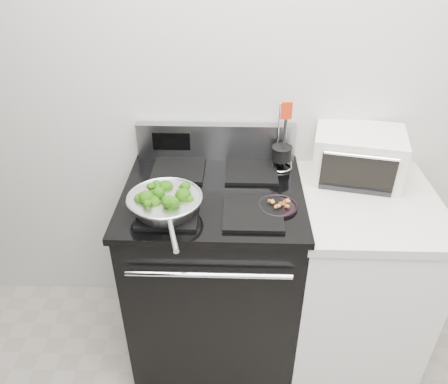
{
  "coord_description": "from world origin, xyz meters",
  "views": [
    {
      "loc": [
        -0.2,
        -0.18,
        1.98
      ],
      "look_at": [
        -0.25,
        1.36,
        0.98
      ],
      "focal_mm": 35.0,
      "sensor_mm": 36.0,
      "label": 1
    }
  ],
  "objects_px": {
    "bacon_plate": "(278,204)",
    "toaster_oven": "(358,155)",
    "skillet": "(165,203)",
    "utensil_holder": "(281,157)",
    "gas_range": "(214,269)"
  },
  "relations": [
    {
      "from": "bacon_plate",
      "to": "toaster_oven",
      "type": "xyz_separation_m",
      "value": [
        0.38,
        0.31,
        0.07
      ]
    },
    {
      "from": "skillet",
      "to": "bacon_plate",
      "type": "distance_m",
      "value": 0.46
    },
    {
      "from": "bacon_plate",
      "to": "toaster_oven",
      "type": "bearing_deg",
      "value": 39.3
    },
    {
      "from": "skillet",
      "to": "utensil_holder",
      "type": "height_order",
      "value": "utensil_holder"
    },
    {
      "from": "toaster_oven",
      "to": "utensil_holder",
      "type": "bearing_deg",
      "value": -170.88
    },
    {
      "from": "skillet",
      "to": "utensil_holder",
      "type": "distance_m",
      "value": 0.62
    },
    {
      "from": "gas_range",
      "to": "bacon_plate",
      "type": "bearing_deg",
      "value": -23.57
    },
    {
      "from": "skillet",
      "to": "toaster_oven",
      "type": "bearing_deg",
      "value": 8.5
    },
    {
      "from": "toaster_oven",
      "to": "skillet",
      "type": "bearing_deg",
      "value": -144.7
    },
    {
      "from": "skillet",
      "to": "toaster_oven",
      "type": "distance_m",
      "value": 0.92
    },
    {
      "from": "skillet",
      "to": "utensil_holder",
      "type": "bearing_deg",
      "value": 22.78
    },
    {
      "from": "utensil_holder",
      "to": "toaster_oven",
      "type": "xyz_separation_m",
      "value": [
        0.35,
        -0.02,
        0.02
      ]
    },
    {
      "from": "gas_range",
      "to": "toaster_oven",
      "type": "distance_m",
      "value": 0.88
    },
    {
      "from": "skillet",
      "to": "bacon_plate",
      "type": "bearing_deg",
      "value": -8.62
    },
    {
      "from": "gas_range",
      "to": "toaster_oven",
      "type": "relative_size",
      "value": 2.53
    }
  ]
}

